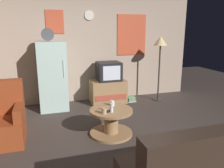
{
  "coord_description": "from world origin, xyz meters",
  "views": [
    {
      "loc": [
        -1.12,
        -2.94,
        1.73
      ],
      "look_at": [
        0.06,
        0.9,
        0.75
      ],
      "focal_mm": 35.59,
      "sensor_mm": 36.0,
      "label": 1
    }
  ],
  "objects_px": {
    "crt_tv": "(109,71)",
    "mug_ceramic_tan": "(104,111)",
    "wine_glass": "(112,108)",
    "mug_ceramic_white": "(112,103)",
    "book_stack": "(131,99)",
    "standing_lamp": "(160,46)",
    "fridge": "(53,76)",
    "remote_control": "(108,111)",
    "armchair": "(1,122)",
    "tv_stand": "(108,91)",
    "coffee_table": "(111,122)"
  },
  "relations": [
    {
      "from": "tv_stand",
      "to": "fridge",
      "type": "bearing_deg",
      "value": -176.5
    },
    {
      "from": "tv_stand",
      "to": "mug_ceramic_white",
      "type": "xyz_separation_m",
      "value": [
        -0.35,
        -1.49,
        0.21
      ]
    },
    {
      "from": "coffee_table",
      "to": "remote_control",
      "type": "height_order",
      "value": "remote_control"
    },
    {
      "from": "mug_ceramic_tan",
      "to": "book_stack",
      "type": "xyz_separation_m",
      "value": [
        1.15,
        1.69,
        -0.43
      ]
    },
    {
      "from": "fridge",
      "to": "mug_ceramic_tan",
      "type": "height_order",
      "value": "fridge"
    },
    {
      "from": "mug_ceramic_tan",
      "to": "standing_lamp",
      "type": "bearing_deg",
      "value": 41.37
    },
    {
      "from": "standing_lamp",
      "to": "book_stack",
      "type": "bearing_deg",
      "value": 174.86
    },
    {
      "from": "armchair",
      "to": "mug_ceramic_white",
      "type": "bearing_deg",
      "value": -2.69
    },
    {
      "from": "standing_lamp",
      "to": "mug_ceramic_tan",
      "type": "xyz_separation_m",
      "value": [
        -1.85,
        -1.63,
        -0.87
      ]
    },
    {
      "from": "mug_ceramic_white",
      "to": "armchair",
      "type": "distance_m",
      "value": 1.8
    },
    {
      "from": "mug_ceramic_white",
      "to": "armchair",
      "type": "height_order",
      "value": "armchair"
    },
    {
      "from": "mug_ceramic_tan",
      "to": "coffee_table",
      "type": "bearing_deg",
      "value": 43.2
    },
    {
      "from": "remote_control",
      "to": "book_stack",
      "type": "relative_size",
      "value": 0.72
    },
    {
      "from": "wine_glass",
      "to": "armchair",
      "type": "height_order",
      "value": "armchair"
    },
    {
      "from": "remote_control",
      "to": "standing_lamp",
      "type": "bearing_deg",
      "value": 10.8
    },
    {
      "from": "book_stack",
      "to": "standing_lamp",
      "type": "bearing_deg",
      "value": -5.14
    },
    {
      "from": "wine_glass",
      "to": "armchair",
      "type": "xyz_separation_m",
      "value": [
        -1.69,
        0.38,
        -0.18
      ]
    },
    {
      "from": "standing_lamp",
      "to": "armchair",
      "type": "height_order",
      "value": "standing_lamp"
    },
    {
      "from": "fridge",
      "to": "tv_stand",
      "type": "distance_m",
      "value": 1.37
    },
    {
      "from": "wine_glass",
      "to": "mug_ceramic_white",
      "type": "distance_m",
      "value": 0.32
    },
    {
      "from": "standing_lamp",
      "to": "mug_ceramic_white",
      "type": "xyz_separation_m",
      "value": [
        -1.61,
        -1.29,
        -0.87
      ]
    },
    {
      "from": "tv_stand",
      "to": "mug_ceramic_tan",
      "type": "xyz_separation_m",
      "value": [
        -0.59,
        -1.82,
        0.21
      ]
    },
    {
      "from": "standing_lamp",
      "to": "armchair",
      "type": "xyz_separation_m",
      "value": [
        -3.4,
        -1.21,
        -1.02
      ]
    },
    {
      "from": "crt_tv",
      "to": "mug_ceramic_white",
      "type": "relative_size",
      "value": 6.0
    },
    {
      "from": "tv_stand",
      "to": "standing_lamp",
      "type": "distance_m",
      "value": 1.67
    },
    {
      "from": "remote_control",
      "to": "coffee_table",
      "type": "bearing_deg",
      "value": 21.19
    },
    {
      "from": "crt_tv",
      "to": "mug_ceramic_tan",
      "type": "xyz_separation_m",
      "value": [
        -0.61,
        -1.82,
        -0.28
      ]
    },
    {
      "from": "fridge",
      "to": "book_stack",
      "type": "bearing_deg",
      "value": -1.75
    },
    {
      "from": "crt_tv",
      "to": "mug_ceramic_white",
      "type": "distance_m",
      "value": 1.56
    },
    {
      "from": "crt_tv",
      "to": "coffee_table",
      "type": "relative_size",
      "value": 0.75
    },
    {
      "from": "book_stack",
      "to": "armchair",
      "type": "bearing_deg",
      "value": -154.83
    },
    {
      "from": "wine_glass",
      "to": "book_stack",
      "type": "xyz_separation_m",
      "value": [
        1.02,
        1.65,
        -0.46
      ]
    },
    {
      "from": "tv_stand",
      "to": "remote_control",
      "type": "relative_size",
      "value": 5.6
    },
    {
      "from": "wine_glass",
      "to": "remote_control",
      "type": "bearing_deg",
      "value": 157.14
    },
    {
      "from": "mug_ceramic_white",
      "to": "tv_stand",
      "type": "bearing_deg",
      "value": 76.75
    },
    {
      "from": "mug_ceramic_white",
      "to": "remote_control",
      "type": "relative_size",
      "value": 0.6
    },
    {
      "from": "mug_ceramic_tan",
      "to": "tv_stand",
      "type": "bearing_deg",
      "value": 72.11
    },
    {
      "from": "mug_ceramic_tan",
      "to": "remote_control",
      "type": "height_order",
      "value": "mug_ceramic_tan"
    },
    {
      "from": "mug_ceramic_tan",
      "to": "remote_control",
      "type": "xyz_separation_m",
      "value": [
        0.09,
        0.05,
        -0.03
      ]
    },
    {
      "from": "standing_lamp",
      "to": "mug_ceramic_tan",
      "type": "relative_size",
      "value": 17.67
    },
    {
      "from": "coffee_table",
      "to": "remote_control",
      "type": "relative_size",
      "value": 4.8
    },
    {
      "from": "remote_control",
      "to": "armchair",
      "type": "xyz_separation_m",
      "value": [
        -1.64,
        0.36,
        -0.12
      ]
    },
    {
      "from": "fridge",
      "to": "wine_glass",
      "type": "height_order",
      "value": "fridge"
    },
    {
      "from": "wine_glass",
      "to": "mug_ceramic_tan",
      "type": "xyz_separation_m",
      "value": [
        -0.13,
        -0.03,
        -0.03
      ]
    },
    {
      "from": "coffee_table",
      "to": "armchair",
      "type": "distance_m",
      "value": 1.74
    },
    {
      "from": "standing_lamp",
      "to": "book_stack",
      "type": "relative_size",
      "value": 7.58
    },
    {
      "from": "coffee_table",
      "to": "mug_ceramic_tan",
      "type": "relative_size",
      "value": 8.0
    },
    {
      "from": "fridge",
      "to": "tv_stand",
      "type": "height_order",
      "value": "fridge"
    },
    {
      "from": "tv_stand",
      "to": "standing_lamp",
      "type": "height_order",
      "value": "standing_lamp"
    },
    {
      "from": "tv_stand",
      "to": "mug_ceramic_tan",
      "type": "relative_size",
      "value": 9.33
    }
  ]
}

